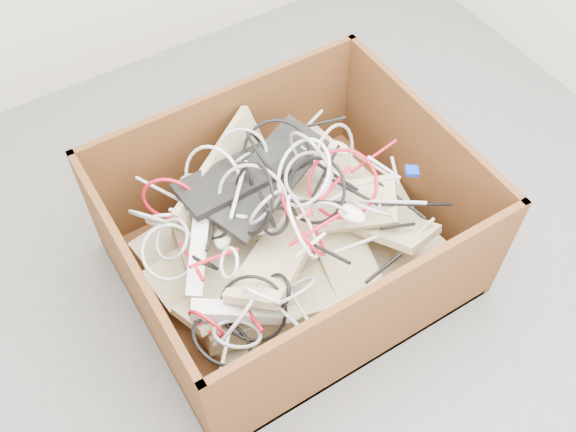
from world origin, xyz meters
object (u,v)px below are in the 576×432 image
power_strip_right (237,312)px  vga_plug (412,171)px  cardboard_box (287,248)px  power_strip_left (198,254)px

power_strip_right → vga_plug: vga_plug is taller
power_strip_right → cardboard_box: bearing=64.6°
vga_plug → cardboard_box: bearing=-162.4°
power_strip_left → vga_plug: size_ratio=6.33×
power_strip_right → power_strip_left: bearing=122.7°
cardboard_box → vga_plug: 0.52m
cardboard_box → power_strip_right: (-0.32, -0.22, 0.18)m
cardboard_box → power_strip_left: 0.39m
power_strip_left → power_strip_right: size_ratio=1.00×
power_strip_right → vga_plug: (0.77, 0.14, 0.05)m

